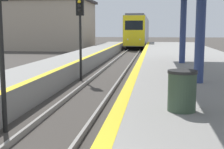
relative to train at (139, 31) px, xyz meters
The scene contains 4 objects.
train is the anchor object (origin of this frame).
signal_mid 33.13m from the train, 92.13° to the right, with size 0.36×0.31×4.10m.
trash_bin 41.88m from the train, 85.97° to the right, with size 0.60×0.60×0.84m.
station_building 15.86m from the train, 141.52° to the right, with size 14.31×7.84×6.13m.
Camera 1 is at (2.36, -1.81, 2.54)m, focal length 50.00 mm.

